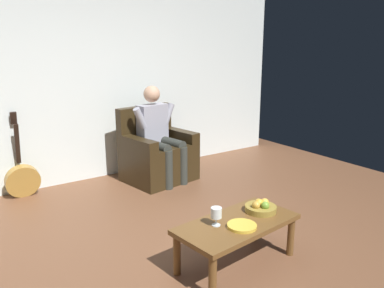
% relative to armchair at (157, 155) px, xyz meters
% --- Properties ---
extents(ground_plane, '(7.03, 7.03, 0.00)m').
position_rel_armchair_xyz_m(ground_plane, '(0.75, 2.07, -0.34)').
color(ground_plane, brown).
extents(wall_back, '(6.26, 0.06, 2.80)m').
position_rel_armchair_xyz_m(wall_back, '(0.75, -0.57, 1.06)').
color(wall_back, silver).
rests_on(wall_back, ground).
extents(armchair, '(0.93, 0.82, 0.97)m').
position_rel_armchair_xyz_m(armchair, '(0.00, 0.00, 0.00)').
color(armchair, '#2F2312').
rests_on(armchair, ground).
extents(person_seated, '(0.66, 0.65, 1.25)m').
position_rel_armchair_xyz_m(person_seated, '(-0.01, 0.04, 0.34)').
color(person_seated, '#9B9CAC').
rests_on(person_seated, ground).
extents(coffee_table, '(1.07, 0.61, 0.38)m').
position_rel_armchair_xyz_m(coffee_table, '(0.50, 2.19, -0.01)').
color(coffee_table, brown).
rests_on(coffee_table, ground).
extents(guitar, '(0.39, 0.25, 1.01)m').
position_rel_armchair_xyz_m(guitar, '(1.62, -0.37, -0.11)').
color(guitar, '#AF8238').
rests_on(guitar, ground).
extents(wine_glass_near, '(0.09, 0.09, 0.15)m').
position_rel_armchair_xyz_m(wine_glass_near, '(0.68, 2.14, 0.14)').
color(wine_glass_near, silver).
rests_on(wine_glass_near, coffee_table).
extents(fruit_bowl, '(0.27, 0.27, 0.11)m').
position_rel_armchair_xyz_m(fruit_bowl, '(0.20, 2.15, 0.08)').
color(fruit_bowl, olive).
rests_on(fruit_bowl, coffee_table).
extents(decorative_dish, '(0.23, 0.23, 0.02)m').
position_rel_armchair_xyz_m(decorative_dish, '(0.54, 2.28, 0.06)').
color(decorative_dish, gold).
rests_on(decorative_dish, coffee_table).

